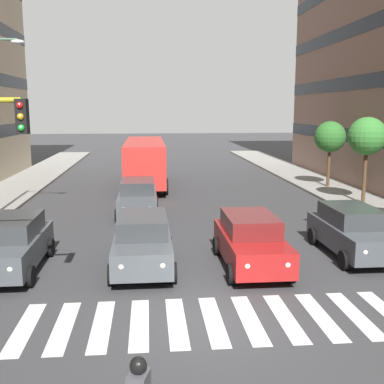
% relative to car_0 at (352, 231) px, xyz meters
% --- Properties ---
extents(ground_plane, '(180.00, 180.00, 0.00)m').
position_rel_car_0_xyz_m(ground_plane, '(5.60, 4.76, -0.89)').
color(ground_plane, '#38383A').
extents(crosswalk_markings, '(9.45, 2.80, 0.01)m').
position_rel_car_0_xyz_m(crosswalk_markings, '(5.60, 4.76, -0.88)').
color(crosswalk_markings, silver).
rests_on(crosswalk_markings, ground_plane).
extents(car_0, '(2.02, 4.44, 1.72)m').
position_rel_car_0_xyz_m(car_0, '(0.00, 0.00, 0.00)').
color(car_0, '#474C51').
rests_on(car_0, ground_plane).
extents(car_1, '(2.02, 4.44, 1.72)m').
position_rel_car_0_xyz_m(car_1, '(3.85, 0.91, 0.00)').
color(car_1, maroon).
rests_on(car_1, ground_plane).
extents(car_2, '(2.02, 4.44, 1.72)m').
position_rel_car_0_xyz_m(car_2, '(7.35, 0.65, 0.00)').
color(car_2, '#474C51').
rests_on(car_2, ground_plane).
extents(car_3, '(2.02, 4.44, 1.72)m').
position_rel_car_0_xyz_m(car_3, '(11.51, 0.57, 0.00)').
color(car_3, '#474C51').
rests_on(car_3, ground_plane).
extents(car_row2_0, '(2.02, 4.44, 1.72)m').
position_rel_car_0_xyz_m(car_row2_0, '(7.66, -7.08, 0.00)').
color(car_row2_0, '#474C51').
rests_on(car_row2_0, ground_plane).
extents(bus_behind_traffic, '(2.78, 10.50, 3.00)m').
position_rel_car_0_xyz_m(bus_behind_traffic, '(7.35, -16.14, 0.97)').
color(bus_behind_traffic, red).
rests_on(bus_behind_traffic, ground_plane).
extents(street_tree_2, '(1.99, 1.99, 4.56)m').
position_rel_car_0_xyz_m(street_tree_2, '(-4.26, -8.19, 2.80)').
color(street_tree_2, '#513823').
rests_on(street_tree_2, sidewalk_left).
extents(street_tree_3, '(1.98, 1.98, 4.20)m').
position_rel_car_0_xyz_m(street_tree_3, '(-4.48, -13.75, 2.45)').
color(street_tree_3, '#513823').
rests_on(street_tree_3, sidewalk_left).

